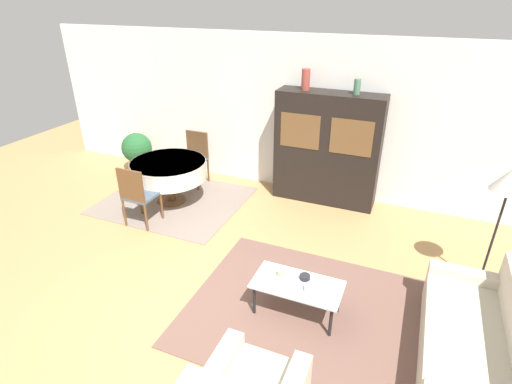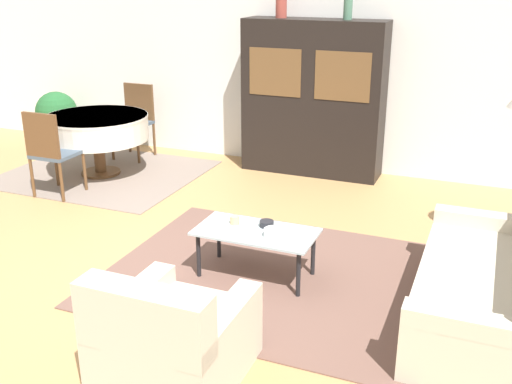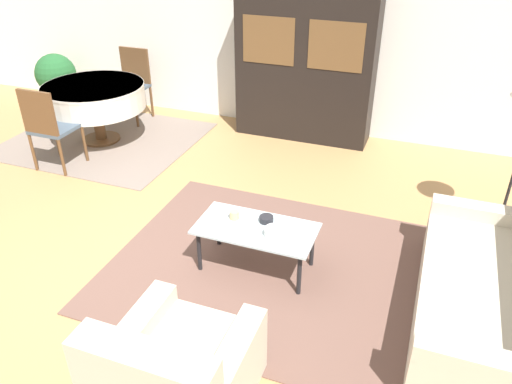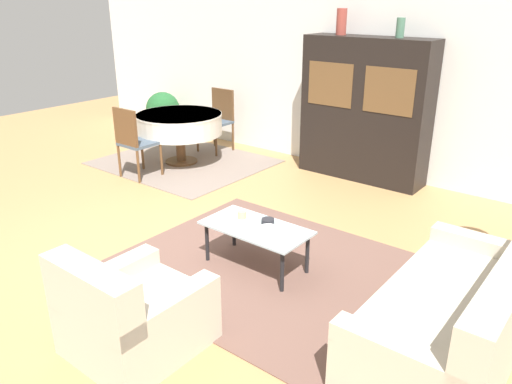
% 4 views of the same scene
% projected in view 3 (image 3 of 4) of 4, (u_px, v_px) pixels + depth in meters
% --- Properties ---
extents(ground_plane, '(14.00, 14.00, 0.00)m').
position_uv_depth(ground_plane, '(116.00, 274.00, 4.20)').
color(ground_plane, tan).
extents(wall_back, '(10.00, 0.06, 2.70)m').
position_uv_depth(wall_back, '(263.00, 23.00, 6.45)').
color(wall_back, white).
rests_on(wall_back, ground_plane).
extents(area_rug, '(2.68, 2.21, 0.01)m').
position_uv_depth(area_rug, '(272.00, 267.00, 4.27)').
color(area_rug, brown).
rests_on(area_rug, ground_plane).
extents(dining_rug, '(2.35, 2.01, 0.01)m').
position_uv_depth(dining_rug, '(105.00, 140.00, 6.56)').
color(dining_rug, gray).
rests_on(dining_rug, ground_plane).
extents(couch, '(0.90, 1.85, 0.81)m').
position_uv_depth(couch, '(494.00, 296.00, 3.55)').
color(couch, beige).
rests_on(couch, ground_plane).
extents(armchair, '(0.80, 0.87, 0.79)m').
position_uv_depth(armchair, '(176.00, 376.00, 2.95)').
color(armchair, beige).
rests_on(armchair, ground_plane).
extents(coffee_table, '(0.99, 0.51, 0.40)m').
position_uv_depth(coffee_table, '(256.00, 232.00, 4.09)').
color(coffee_table, black).
rests_on(coffee_table, area_rug).
extents(display_cabinet, '(1.72, 0.48, 1.88)m').
position_uv_depth(display_cabinet, '(305.00, 66.00, 6.23)').
color(display_cabinet, black).
rests_on(display_cabinet, ground_plane).
extents(dining_table, '(1.26, 1.26, 0.74)m').
position_uv_depth(dining_table, '(94.00, 97.00, 6.24)').
color(dining_table, brown).
rests_on(dining_table, dining_rug).
extents(dining_chair_near, '(0.44, 0.44, 0.97)m').
position_uv_depth(dining_chair_near, '(48.00, 124.00, 5.57)').
color(dining_chair_near, brown).
rests_on(dining_chair_near, dining_rug).
extents(dining_chair_far, '(0.44, 0.44, 0.97)m').
position_uv_depth(dining_chair_far, '(132.00, 80.00, 6.94)').
color(dining_chair_far, brown).
rests_on(dining_chair_far, dining_rug).
extents(cup, '(0.08, 0.08, 0.07)m').
position_uv_depth(cup, '(234.00, 215.00, 4.16)').
color(cup, tan).
rests_on(cup, coffee_table).
extents(bowl, '(0.17, 0.17, 0.06)m').
position_uv_depth(bowl, '(275.00, 232.00, 3.95)').
color(bowl, white).
rests_on(bowl, coffee_table).
extents(bowl_small, '(0.12, 0.12, 0.05)m').
position_uv_depth(bowl_small, '(266.00, 219.00, 4.13)').
color(bowl_small, '#232328').
rests_on(bowl_small, coffee_table).
extents(potted_plant, '(0.59, 0.59, 0.79)m').
position_uv_depth(potted_plant, '(56.00, 76.00, 7.44)').
color(potted_plant, beige).
rests_on(potted_plant, ground_plane).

